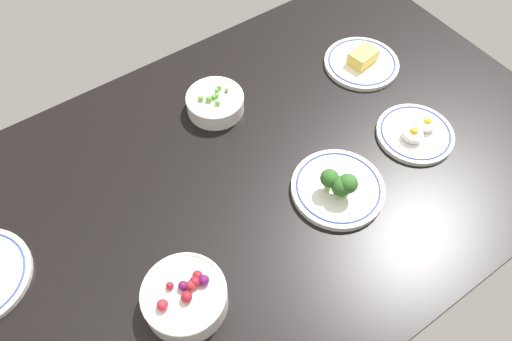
# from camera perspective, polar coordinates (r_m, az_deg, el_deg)

# --- Properties ---
(dining_table) EXTENTS (1.51, 0.93, 0.04)m
(dining_table) POSITION_cam_1_polar(r_m,az_deg,el_deg) (1.14, 0.00, -1.14)
(dining_table) COLOR black
(dining_table) RESTS_ON ground
(plate_cheese) EXTENTS (0.20, 0.20, 0.05)m
(plate_cheese) POSITION_cam_1_polar(r_m,az_deg,el_deg) (1.38, 12.17, 12.23)
(plate_cheese) COLOR white
(plate_cheese) RESTS_ON dining_table
(bowl_berries) EXTENTS (0.16, 0.16, 0.08)m
(bowl_berries) POSITION_cam_1_polar(r_m,az_deg,el_deg) (0.97, -8.25, -14.33)
(bowl_berries) COLOR white
(bowl_berries) RESTS_ON dining_table
(bowl_peas) EXTENTS (0.14, 0.14, 0.06)m
(bowl_peas) POSITION_cam_1_polar(r_m,az_deg,el_deg) (1.24, -4.77, 7.89)
(bowl_peas) COLOR white
(bowl_peas) RESTS_ON dining_table
(plate_eggs) EXTENTS (0.19, 0.19, 0.05)m
(plate_eggs) POSITION_cam_1_polar(r_m,az_deg,el_deg) (1.25, 18.06, 4.19)
(plate_eggs) COLOR white
(plate_eggs) RESTS_ON dining_table
(plate_broccoli) EXTENTS (0.21, 0.21, 0.08)m
(plate_broccoli) POSITION_cam_1_polar(r_m,az_deg,el_deg) (1.10, 9.53, -1.92)
(plate_broccoli) COLOR white
(plate_broccoli) RESTS_ON dining_table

